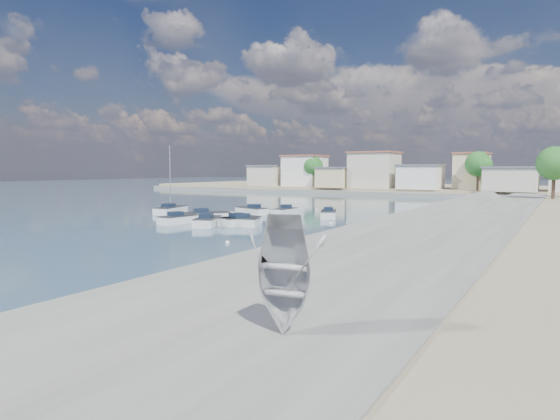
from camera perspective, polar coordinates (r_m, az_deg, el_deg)
name	(u,v)px	position (r m, az deg, el deg)	size (l,w,h in m)	color
ground	(382,207)	(71.86, 12.35, 0.33)	(400.00, 400.00, 0.00)	#2F4D5E
seawall_walkway	(491,229)	(41.22, 24.30, -2.15)	(5.00, 90.00, 1.80)	slate
breakwater	(354,229)	(43.99, 9.05, -2.30)	(2.00, 31.02, 0.35)	black
far_shore_land	(454,190)	(122.03, 20.47, 2.33)	(160.00, 40.00, 1.40)	gray
far_shore_quay	(433,195)	(101.55, 18.16, 1.75)	(160.00, 2.50, 0.80)	slate
far_town	(494,173)	(105.34, 24.67, 4.12)	(113.01, 12.80, 8.35)	beige
shore_trees	(475,166)	(96.95, 22.66, 4.92)	(74.56, 38.32, 7.92)	#38281E
motorboat_a	(208,222)	(48.28, -8.75, -1.40)	(3.99, 5.38, 1.48)	silver
motorboat_b	(242,221)	(48.16, -4.64, -1.37)	(2.86, 4.99, 1.48)	silver
motorboat_c	(251,211)	(60.09, -3.62, -0.10)	(5.43, 3.20, 1.48)	silver
motorboat_d	(237,222)	(47.34, -5.27, -1.49)	(4.60, 2.58, 1.48)	silver
motorboat_e	(181,220)	(50.63, -11.99, -1.15)	(2.26, 5.15, 1.48)	silver
motorboat_f	(329,214)	(55.83, 5.94, -0.51)	(3.31, 4.73, 1.48)	silver
motorboat_g	(284,212)	(58.31, 0.44, -0.25)	(1.60, 4.55, 1.48)	silver
motorboat_h	(208,216)	(53.92, -8.74, -0.73)	(5.06, 5.58, 1.48)	silver
sailboat	(172,210)	(62.82, -13.05, 0.04)	(3.48, 6.42, 9.00)	silver
mooring_buoys	(344,223)	(49.70, 7.77, -1.59)	(19.36, 34.84, 0.36)	white
overturned_dinghy	(284,322)	(11.45, 0.43, -13.51)	(2.92, 1.37, 0.55)	#A5A8AD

